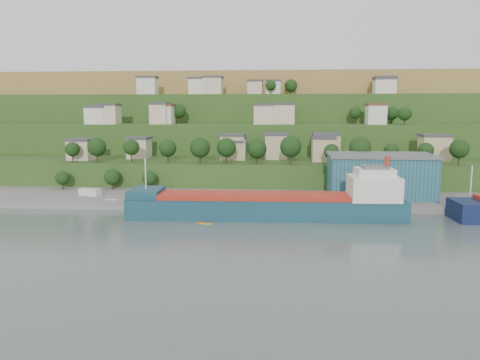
# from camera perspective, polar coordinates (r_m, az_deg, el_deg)

# --- Properties ---
(ground) EXTENTS (500.00, 500.00, 0.00)m
(ground) POSITION_cam_1_polar(r_m,az_deg,el_deg) (114.99, 0.93, -5.42)
(ground) COLOR #44534F
(ground) RESTS_ON ground
(quay) EXTENTS (220.00, 26.00, 4.00)m
(quay) POSITION_cam_1_polar(r_m,az_deg,el_deg) (142.62, 9.76, -2.82)
(quay) COLOR slate
(quay) RESTS_ON ground
(pebble_beach) EXTENTS (40.00, 18.00, 2.40)m
(pebble_beach) POSITION_cam_1_polar(r_m,az_deg,el_deg) (149.89, -19.95, -2.67)
(pebble_beach) COLOR slate
(pebble_beach) RESTS_ON ground
(hillside) EXTENTS (360.00, 211.13, 96.00)m
(hillside) POSITION_cam_1_polar(r_m,az_deg,el_deg) (281.53, 3.28, 2.82)
(hillside) COLOR #284719
(hillside) RESTS_ON ground
(cargo_ship_near) EXTENTS (71.58, 13.59, 18.31)m
(cargo_ship_near) POSITION_cam_1_polar(r_m,az_deg,el_deg) (121.78, 4.19, -3.25)
(cargo_ship_near) COLOR #133747
(cargo_ship_near) RESTS_ON ground
(warehouse) EXTENTS (31.35, 19.58, 12.80)m
(warehouse) POSITION_cam_1_polar(r_m,az_deg,el_deg) (146.79, 16.65, 0.60)
(warehouse) COLOR #1F4C5D
(warehouse) RESTS_ON quay
(caravan) EXTENTS (6.90, 4.25, 3.00)m
(caravan) POSITION_cam_1_polar(r_m,az_deg,el_deg) (149.21, -17.81, -1.56)
(caravan) COLOR silver
(caravan) RESTS_ON pebble_beach
(dinghy) EXTENTS (4.48, 2.57, 0.84)m
(dinghy) POSITION_cam_1_polar(r_m,az_deg,el_deg) (140.87, -15.39, -2.48)
(dinghy) COLOR silver
(dinghy) RESTS_ON pebble_beach
(kayak_orange) EXTENTS (2.98, 0.67, 0.74)m
(kayak_orange) POSITION_cam_1_polar(r_m,az_deg,el_deg) (116.33, -4.58, -5.18)
(kayak_orange) COLOR #DB4D13
(kayak_orange) RESTS_ON ground
(kayak_yellow) EXTENTS (3.11, 1.23, 0.77)m
(kayak_yellow) POSITION_cam_1_polar(r_m,az_deg,el_deg) (115.61, -4.13, -5.25)
(kayak_yellow) COLOR gold
(kayak_yellow) RESTS_ON ground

